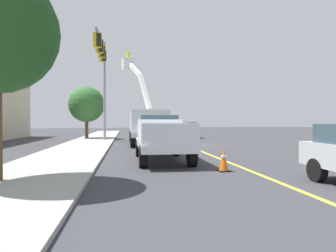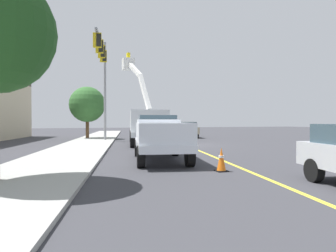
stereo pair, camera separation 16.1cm
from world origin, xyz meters
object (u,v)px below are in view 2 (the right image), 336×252
(service_pickup_truck, at_px, (161,136))
(passing_minivan, at_px, (186,129))
(utility_bucket_truck, at_px, (146,123))
(traffic_cone_mid_front, at_px, (168,136))
(traffic_signal_mast, at_px, (103,66))
(traffic_cone_leading, at_px, (221,160))

(service_pickup_truck, height_order, passing_minivan, service_pickup_truck)
(utility_bucket_truck, relative_size, traffic_cone_mid_front, 11.14)
(passing_minivan, bearing_deg, utility_bucket_truck, 140.97)
(traffic_signal_mast, bearing_deg, traffic_cone_leading, -170.26)
(traffic_cone_mid_front, height_order, traffic_signal_mast, traffic_signal_mast)
(passing_minivan, relative_size, traffic_cone_leading, 6.02)
(utility_bucket_truck, xyz_separation_m, traffic_cone_leading, (-12.90, 0.47, -1.20))
(traffic_cone_leading, bearing_deg, service_pickup_truck, 20.89)
(service_pickup_truck, height_order, traffic_cone_leading, service_pickup_truck)
(traffic_signal_mast, bearing_deg, service_pickup_truck, -173.54)
(service_pickup_truck, bearing_deg, utility_bucket_truck, -10.18)
(traffic_cone_leading, height_order, traffic_signal_mast, traffic_signal_mast)
(passing_minivan, bearing_deg, traffic_signal_mast, 120.80)
(utility_bucket_truck, relative_size, traffic_signal_mast, 0.97)
(traffic_cone_leading, height_order, traffic_cone_mid_front, traffic_cone_leading)
(passing_minivan, height_order, traffic_signal_mast, traffic_signal_mast)
(passing_minivan, bearing_deg, traffic_cone_leading, 161.82)
(utility_bucket_truck, height_order, traffic_signal_mast, traffic_signal_mast)
(utility_bucket_truck, xyz_separation_m, passing_minivan, (7.80, -6.33, -0.64))
(traffic_cone_mid_front, bearing_deg, utility_bucket_truck, 141.38)
(utility_bucket_truck, height_order, traffic_cone_leading, utility_bucket_truck)
(utility_bucket_truck, bearing_deg, traffic_cone_mid_front, -38.62)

